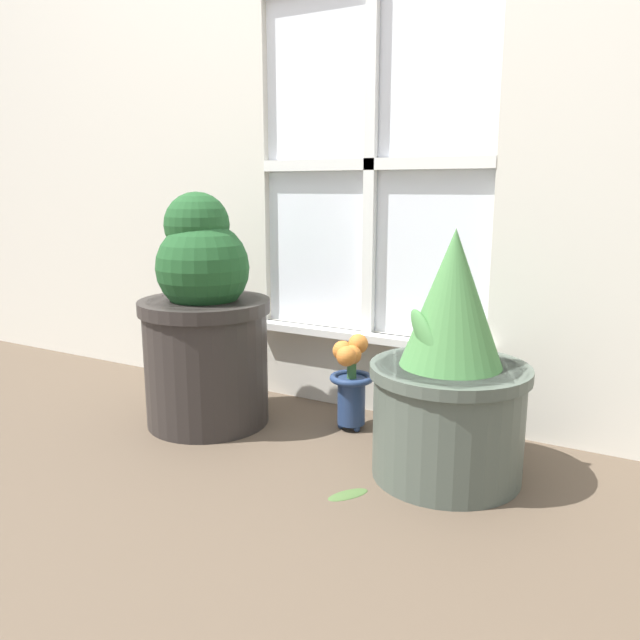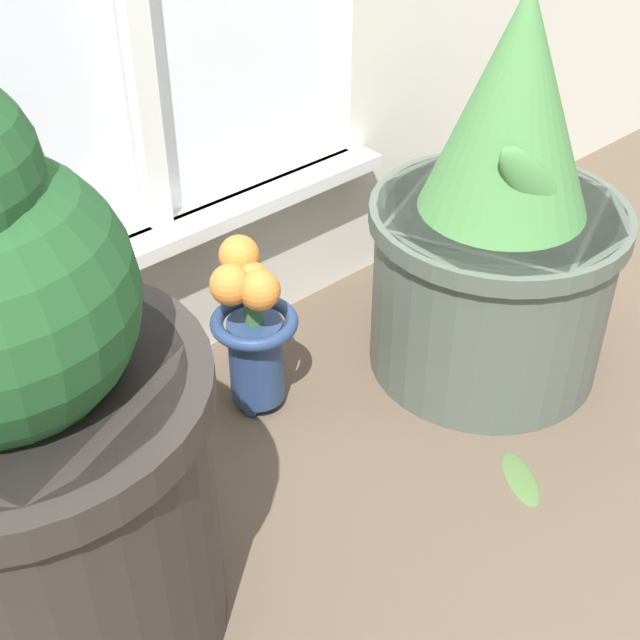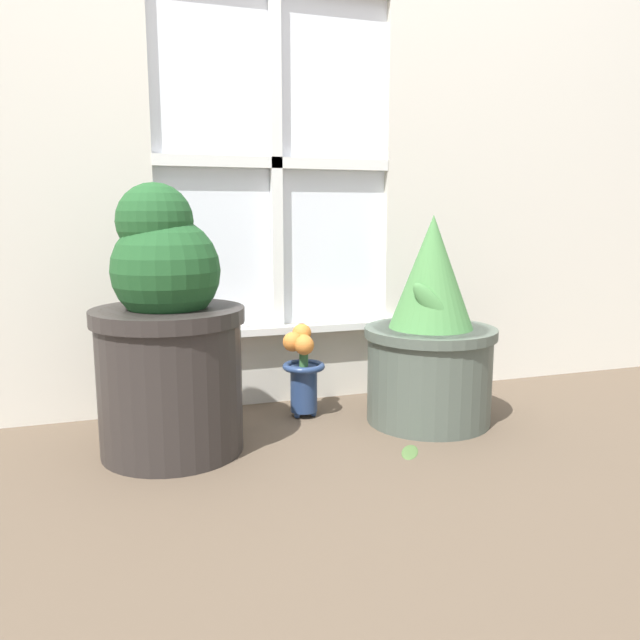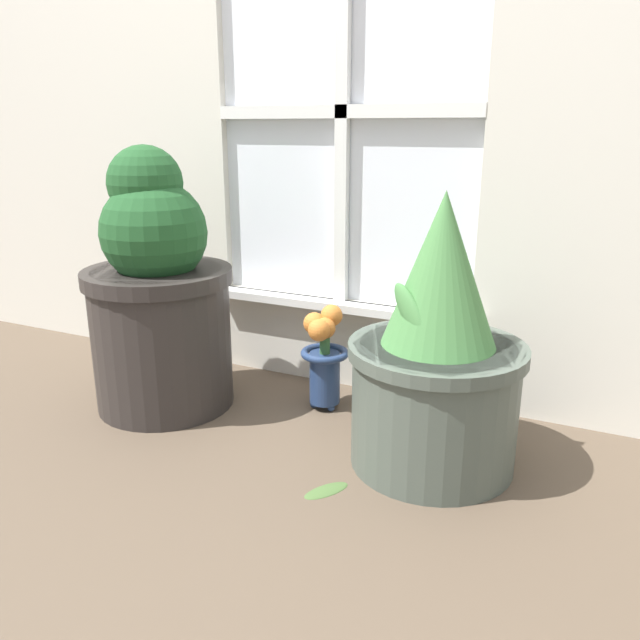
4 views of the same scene
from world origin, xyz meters
The scene contains 5 objects.
ground_plane centered at (0.00, 0.00, 0.00)m, with size 10.00×10.00×0.00m, color brown.
potted_plant_left centered at (-0.39, 0.31, 0.32)m, with size 0.40×0.40×0.72m.
potted_plant_right centered at (0.39, 0.31, 0.26)m, with size 0.40×0.40×0.63m.
flower_vase centered at (0.03, 0.47, 0.16)m, with size 0.14×0.13×0.29m.
fallen_leaf centered at (0.22, 0.09, 0.00)m, with size 0.10×0.12×0.01m.
Camera 4 is at (0.72, -0.99, 0.76)m, focal length 35.00 mm.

